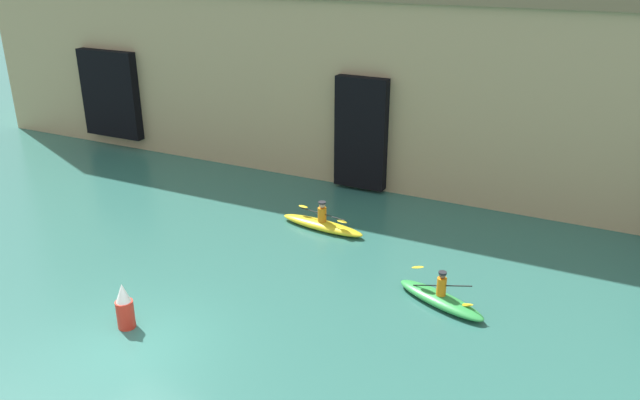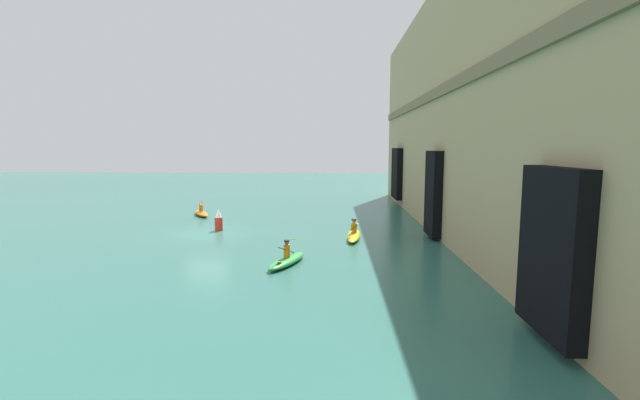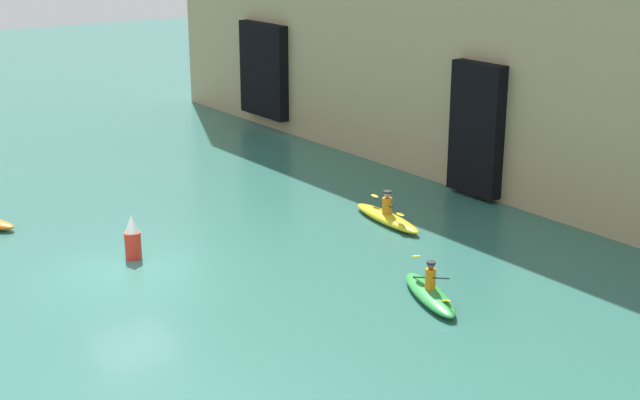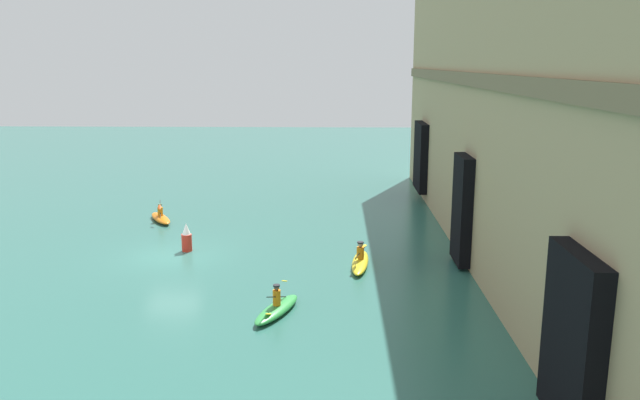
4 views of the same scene
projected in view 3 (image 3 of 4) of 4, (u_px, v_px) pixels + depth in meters
ground_plane at (129, 271)px, 25.82m from camera, size 120.00×120.00×0.00m
kayak_green at (430, 293)px, 23.78m from camera, size 3.10×1.82×1.10m
kayak_yellow at (387, 217)px, 29.79m from camera, size 3.52×1.06×1.12m
marker_buoy at (133, 238)px, 26.57m from camera, size 0.49×0.49×1.37m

